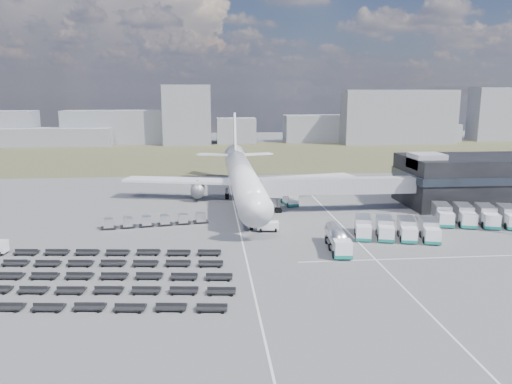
{
  "coord_description": "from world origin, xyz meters",
  "views": [
    {
      "loc": [
        -6.91,
        -72.4,
        23.13
      ],
      "look_at": [
        1.96,
        21.34,
        4.0
      ],
      "focal_mm": 35.0,
      "sensor_mm": 36.0,
      "label": 1
    }
  ],
  "objects": [
    {
      "name": "baggage_dollies",
      "position": [
        -21.3,
        -11.8,
        0.4
      ],
      "size": [
        36.17,
        23.53,
        0.79
      ],
      "rotation": [
        0.0,
        0.0,
        -0.11
      ],
      "color": "black",
      "rests_on": "ground"
    },
    {
      "name": "pushback_tug",
      "position": [
        2.71,
        8.0,
        0.79
      ],
      "size": [
        3.71,
        2.26,
        1.58
      ],
      "primitive_type": "cube",
      "rotation": [
        0.0,
        0.0,
        -0.07
      ],
      "color": "white",
      "rests_on": "ground"
    },
    {
      "name": "airliner",
      "position": [
        0.0,
        32.38,
        5.29
      ],
      "size": [
        51.59,
        64.53,
        17.62
      ],
      "color": "white",
      "rests_on": "ground"
    },
    {
      "name": "uld_row",
      "position": [
        -16.4,
        12.86,
        1.0
      ],
      "size": [
        18.35,
        4.51,
        1.67
      ],
      "rotation": [
        0.0,
        0.0,
        0.16
      ],
      "color": "black",
      "rests_on": "ground"
    },
    {
      "name": "fuel_tanker",
      "position": [
        11.75,
        -3.26,
        1.61
      ],
      "size": [
        3.29,
        10.16,
        3.23
      ],
      "rotation": [
        0.0,
        0.0,
        -0.08
      ],
      "color": "white",
      "rests_on": "ground"
    },
    {
      "name": "ground",
      "position": [
        0.0,
        0.0,
        0.0
      ],
      "size": [
        420.0,
        420.0,
        0.0
      ],
      "primitive_type": "plane",
      "color": "#565659",
      "rests_on": "ground"
    },
    {
      "name": "jet_bridge",
      "position": [
        15.9,
        20.42,
        5.05
      ],
      "size": [
        30.3,
        3.8,
        7.05
      ],
      "color": "#939399",
      "rests_on": "ground"
    },
    {
      "name": "service_trucks_far",
      "position": [
        39.56,
        8.57,
        1.66
      ],
      "size": [
        15.18,
        10.7,
        3.05
      ],
      "rotation": [
        0.0,
        0.0,
        -0.25
      ],
      "color": "white",
      "rests_on": "ground"
    },
    {
      "name": "service_trucks_near",
      "position": [
        22.61,
        2.04,
        1.54
      ],
      "size": [
        14.14,
        10.03,
        2.84
      ],
      "rotation": [
        0.0,
        0.0,
        -0.25
      ],
      "color": "white",
      "rests_on": "ground"
    },
    {
      "name": "grass_strip",
      "position": [
        0.0,
        110.0,
        0.01
      ],
      "size": [
        420.0,
        90.0,
        0.01
      ],
      "primitive_type": "cube",
      "color": "#4A452C",
      "rests_on": "ground"
    },
    {
      "name": "lane_markings",
      "position": [
        9.77,
        3.0,
        0.01
      ],
      "size": [
        47.12,
        110.0,
        0.01
      ],
      "color": "silver",
      "rests_on": "ground"
    },
    {
      "name": "skyline",
      "position": [
        -11.27,
        150.46,
        8.83
      ],
      "size": [
        309.98,
        23.79,
        25.71
      ],
      "color": "gray",
      "rests_on": "ground"
    },
    {
      "name": "catering_truck",
      "position": [
        9.44,
        27.17,
        1.29
      ],
      "size": [
        3.11,
        5.8,
        2.53
      ],
      "rotation": [
        0.0,
        0.0,
        0.16
      ],
      "color": "white",
      "rests_on": "ground"
    },
    {
      "name": "terminal",
      "position": [
        47.77,
        23.96,
        5.25
      ],
      "size": [
        30.4,
        16.4,
        11.0
      ],
      "color": "black",
      "rests_on": "ground"
    }
  ]
}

